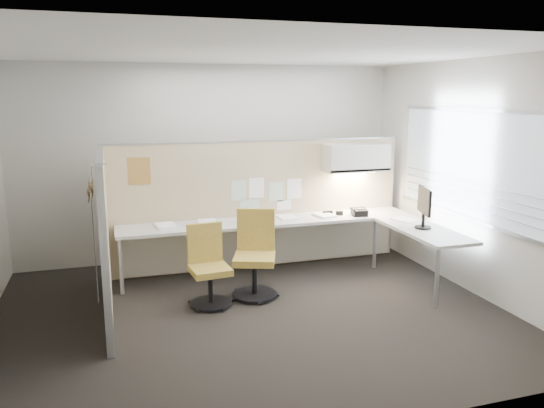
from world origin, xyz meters
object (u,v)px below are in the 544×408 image
object	(u,v)px
monitor	(424,205)
chair_left	(208,268)
chair_right	(255,257)
desk	(297,230)
phone	(359,212)

from	to	relation	value
monitor	chair_left	bearing A→B (deg)	103.47
chair_left	chair_right	distance (m)	0.60
desk	phone	size ratio (longest dim) A/B	17.35
desk	phone	world-z (taller)	phone
chair_left	phone	world-z (taller)	chair_left
desk	chair_right	world-z (taller)	chair_right
chair_right	phone	distance (m)	1.80
chair_right	phone	bearing A→B (deg)	40.30
desk	chair_left	size ratio (longest dim) A/B	4.37
monitor	phone	distance (m)	1.02
monitor	chair_right	bearing A→B (deg)	99.60
desk	monitor	bearing A→B (deg)	-32.20
desk	chair_left	bearing A→B (deg)	-151.83
chair_left	phone	bearing A→B (deg)	12.49
monitor	phone	xyz separation A→B (m)	(-0.45, 0.88, -0.24)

